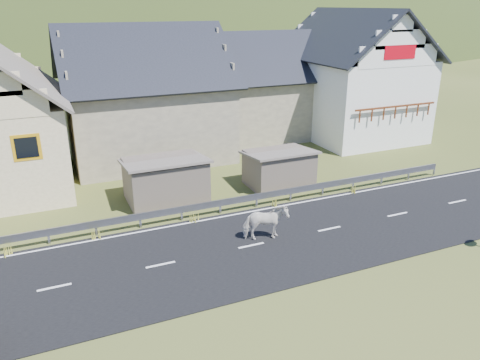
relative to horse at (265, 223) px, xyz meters
name	(u,v)px	position (x,y,z in m)	size (l,w,h in m)	color
ground	(251,246)	(-0.81, -0.28, -0.85)	(160.00, 160.00, 0.00)	#3F491B
road	(251,246)	(-0.81, -0.28, -0.83)	(60.00, 7.00, 0.04)	black
lane_markings	(251,245)	(-0.81, -0.28, -0.81)	(60.00, 6.60, 0.01)	silver
guardrail	(220,203)	(-0.81, 3.40, -0.29)	(28.10, 0.09, 0.75)	#93969B
shed_left	(165,180)	(-2.81, 6.22, 0.25)	(4.30, 3.30, 2.40)	#726355
shed_right	(279,169)	(3.69, 5.72, 0.15)	(3.80, 2.90, 2.20)	#726355
house_stone_a	(144,87)	(-1.81, 14.72, 3.78)	(10.80, 9.80, 8.90)	tan
house_stone_b	(265,80)	(8.19, 16.72, 3.38)	(9.80, 8.80, 8.10)	tan
house_white	(352,70)	(14.19, 13.72, 4.21)	(8.80, 10.80, 9.70)	white
mountain	(71,85)	(4.19, 179.72, -20.85)	(440.00, 280.00, 260.00)	#1F3713
horse	(265,223)	(0.00, 0.00, 0.00)	(1.93, 0.88, 1.63)	silver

